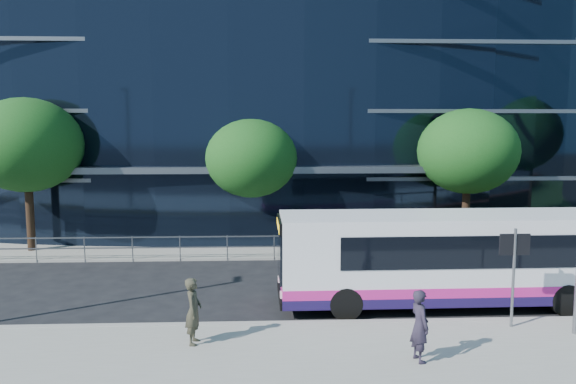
{
  "coord_description": "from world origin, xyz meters",
  "views": [
    {
      "loc": [
        -2.44,
        -16.51,
        5.83
      ],
      "look_at": [
        -1.36,
        8.0,
        2.82
      ],
      "focal_mm": 35.0,
      "sensor_mm": 36.0,
      "label": 1
    }
  ],
  "objects_px": {
    "tree_far_b": "(251,159)",
    "pedestrian": "(420,326)",
    "street_sign": "(514,257)",
    "tree_far_a": "(26,145)",
    "pedestrian_b": "(194,311)",
    "tree_dist_e": "(522,136)",
    "tree_far_c": "(468,152)",
    "city_bus": "(455,258)"
  },
  "relations": [
    {
      "from": "tree_far_b",
      "to": "pedestrian",
      "type": "bearing_deg",
      "value": -72.12
    },
    {
      "from": "street_sign",
      "to": "tree_far_a",
      "type": "bearing_deg",
      "value": 148.83
    },
    {
      "from": "pedestrian_b",
      "to": "tree_dist_e",
      "type": "bearing_deg",
      "value": -30.82
    },
    {
      "from": "tree_dist_e",
      "to": "tree_far_c",
      "type": "bearing_deg",
      "value": -118.74
    },
    {
      "from": "tree_far_b",
      "to": "pedestrian",
      "type": "height_order",
      "value": "tree_far_b"
    },
    {
      "from": "tree_far_c",
      "to": "pedestrian",
      "type": "xyz_separation_m",
      "value": [
        -5.73,
        -12.75,
        -3.51
      ]
    },
    {
      "from": "tree_far_b",
      "to": "tree_far_c",
      "type": "xyz_separation_m",
      "value": [
        10.0,
        -0.5,
        0.33
      ]
    },
    {
      "from": "tree_far_a",
      "to": "city_bus",
      "type": "relative_size",
      "value": 0.63
    },
    {
      "from": "street_sign",
      "to": "city_bus",
      "type": "relative_size",
      "value": 0.25
    },
    {
      "from": "street_sign",
      "to": "tree_far_a",
      "type": "height_order",
      "value": "tree_far_a"
    },
    {
      "from": "pedestrian_b",
      "to": "tree_far_c",
      "type": "bearing_deg",
      "value": -41.73
    },
    {
      "from": "tree_far_a",
      "to": "pedestrian_b",
      "type": "height_order",
      "value": "tree_far_a"
    },
    {
      "from": "tree_dist_e",
      "to": "city_bus",
      "type": "distance_m",
      "value": 44.34
    },
    {
      "from": "street_sign",
      "to": "tree_dist_e",
      "type": "relative_size",
      "value": 0.43
    },
    {
      "from": "street_sign",
      "to": "tree_far_a",
      "type": "relative_size",
      "value": 0.4
    },
    {
      "from": "tree_far_a",
      "to": "city_bus",
      "type": "distance_m",
      "value": 18.88
    },
    {
      "from": "pedestrian",
      "to": "street_sign",
      "type": "bearing_deg",
      "value": -68.66
    },
    {
      "from": "tree_far_c",
      "to": "street_sign",
      "type": "bearing_deg",
      "value": -103.29
    },
    {
      "from": "pedestrian",
      "to": "pedestrian_b",
      "type": "relative_size",
      "value": 1.01
    },
    {
      "from": "tree_far_b",
      "to": "tree_far_c",
      "type": "height_order",
      "value": "tree_far_c"
    },
    {
      "from": "street_sign",
      "to": "tree_far_c",
      "type": "relative_size",
      "value": 0.43
    },
    {
      "from": "tree_far_b",
      "to": "pedestrian_b",
      "type": "xyz_separation_m",
      "value": [
        -1.26,
        -11.93,
        -3.19
      ]
    },
    {
      "from": "tree_far_a",
      "to": "tree_far_c",
      "type": "height_order",
      "value": "tree_far_a"
    },
    {
      "from": "street_sign",
      "to": "pedestrian_b",
      "type": "relative_size",
      "value": 1.61
    },
    {
      "from": "street_sign",
      "to": "pedestrian_b",
      "type": "xyz_separation_m",
      "value": [
        -8.76,
        -0.84,
        -1.13
      ]
    },
    {
      "from": "city_bus",
      "to": "pedestrian_b",
      "type": "relative_size",
      "value": 6.35
    },
    {
      "from": "tree_far_c",
      "to": "city_bus",
      "type": "relative_size",
      "value": 0.59
    },
    {
      "from": "tree_far_b",
      "to": "city_bus",
      "type": "xyz_separation_m",
      "value": [
        6.65,
        -8.78,
        -2.63
      ]
    },
    {
      "from": "city_bus",
      "to": "tree_far_b",
      "type": "bearing_deg",
      "value": 126.51
    },
    {
      "from": "street_sign",
      "to": "city_bus",
      "type": "bearing_deg",
      "value": 110.25
    },
    {
      "from": "tree_far_b",
      "to": "tree_dist_e",
      "type": "height_order",
      "value": "tree_dist_e"
    },
    {
      "from": "tree_far_a",
      "to": "tree_dist_e",
      "type": "xyz_separation_m",
      "value": [
        37.0,
        31.0,
        -0.33
      ]
    },
    {
      "from": "street_sign",
      "to": "pedestrian",
      "type": "relative_size",
      "value": 1.59
    },
    {
      "from": "tree_far_a",
      "to": "tree_far_b",
      "type": "relative_size",
      "value": 1.15
    },
    {
      "from": "pedestrian_b",
      "to": "city_bus",
      "type": "bearing_deg",
      "value": -65.46
    },
    {
      "from": "tree_dist_e",
      "to": "pedestrian",
      "type": "height_order",
      "value": "tree_dist_e"
    },
    {
      "from": "city_bus",
      "to": "pedestrian",
      "type": "distance_m",
      "value": 5.09
    },
    {
      "from": "tree_far_b",
      "to": "pedestrian_b",
      "type": "bearing_deg",
      "value": -96.05
    },
    {
      "from": "tree_far_b",
      "to": "pedestrian",
      "type": "relative_size",
      "value": 3.45
    },
    {
      "from": "tree_dist_e",
      "to": "pedestrian",
      "type": "distance_m",
      "value": 49.42
    },
    {
      "from": "tree_far_c",
      "to": "pedestrian",
      "type": "height_order",
      "value": "tree_far_c"
    },
    {
      "from": "tree_dist_e",
      "to": "pedestrian_b",
      "type": "height_order",
      "value": "tree_dist_e"
    }
  ]
}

